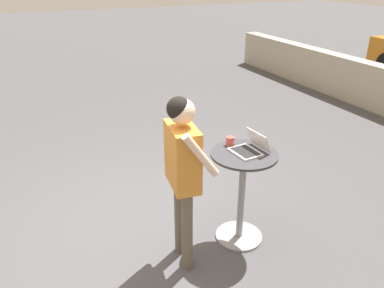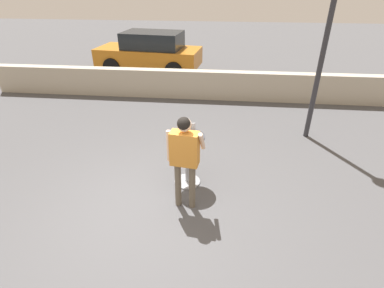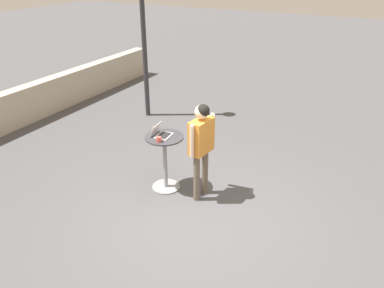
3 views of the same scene
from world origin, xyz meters
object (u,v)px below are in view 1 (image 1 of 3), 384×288
laptop (250,148)px  coffee_mug (230,141)px  cafe_table (242,189)px  standing_person (182,162)px

laptop → coffee_mug: laptop is taller
laptop → coffee_mug: size_ratio=2.87×
cafe_table → standing_person: (0.05, -0.68, 0.49)m
coffee_mug → standing_person: 0.71m
cafe_table → coffee_mug: (-0.22, -0.03, 0.46)m
standing_person → cafe_table: bearing=93.8°
laptop → standing_person: (0.05, -0.75, 0.04)m
coffee_mug → standing_person: standing_person is taller
cafe_table → coffee_mug: coffee_mug is taller
coffee_mug → standing_person: size_ratio=0.07×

